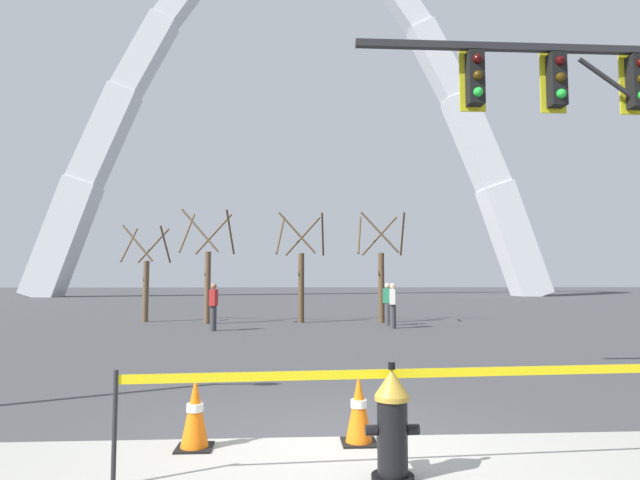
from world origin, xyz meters
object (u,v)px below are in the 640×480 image
traffic_cone_by_hydrant (359,409)px  pedestrian_standing_center (213,306)px  fire_hydrant (392,424)px  traffic_signal_gantry (619,127)px  monument_arch (294,121)px  pedestrian_walking_right (393,305)px  traffic_cone_mid_sidewalk (195,413)px  pedestrian_walking_left (388,304)px

traffic_cone_by_hydrant → pedestrian_standing_center: bearing=104.5°
fire_hydrant → traffic_signal_gantry: 7.15m
traffic_signal_gantry → monument_arch: size_ratio=0.12×
traffic_cone_by_hydrant → pedestrian_walking_right: (2.95, 13.18, 0.46)m
traffic_cone_by_hydrant → traffic_signal_gantry: traffic_signal_gantry is taller
fire_hydrant → traffic_signal_gantry: (4.65, 3.87, 3.80)m
traffic_cone_mid_sidewalk → pedestrian_standing_center: 12.77m
pedestrian_standing_center → pedestrian_walking_left: bearing=16.1°
traffic_signal_gantry → pedestrian_standing_center: 13.09m
pedestrian_walking_right → fire_hydrant: bearing=-101.2°
fire_hydrant → pedestrian_walking_right: pedestrian_walking_right is taller
pedestrian_walking_left → traffic_cone_by_hydrant: bearing=-101.8°
traffic_cone_by_hydrant → traffic_cone_mid_sidewalk: size_ratio=1.00×
traffic_signal_gantry → pedestrian_walking_right: traffic_signal_gantry is taller
traffic_cone_mid_sidewalk → pedestrian_walking_left: 15.22m
traffic_cone_mid_sidewalk → traffic_cone_by_hydrant: bearing=2.5°
monument_arch → pedestrian_walking_left: 40.20m
monument_arch → traffic_cone_by_hydrant: bearing=-89.8°
fire_hydrant → traffic_signal_gantry: size_ratio=0.15×
traffic_signal_gantry → pedestrian_walking_right: 11.03m
traffic_cone_by_hydrant → traffic_cone_mid_sidewalk: (-1.67, -0.07, 0.00)m
traffic_signal_gantry → monument_arch: (-5.03, 47.43, 14.37)m
traffic_cone_mid_sidewalk → traffic_signal_gantry: size_ratio=0.11×
fire_hydrant → monument_arch: (-0.37, 51.30, 18.17)m
monument_arch → pedestrian_walking_right: monument_arch is taller
pedestrian_standing_center → traffic_cone_by_hydrant: bearing=-75.5°
traffic_signal_gantry → pedestrian_walking_left: traffic_signal_gantry is taller
traffic_cone_by_hydrant → traffic_signal_gantry: (4.81, 2.86, 3.91)m
fire_hydrant → pedestrian_walking_right: bearing=78.8°
traffic_cone_mid_sidewalk → pedestrian_walking_right: (4.63, 13.25, 0.46)m
traffic_signal_gantry → traffic_cone_mid_sidewalk: bearing=-155.6°
traffic_signal_gantry → pedestrian_walking_left: (-1.80, 11.54, -3.45)m
fire_hydrant → pedestrian_walking_right: size_ratio=0.62×
monument_arch → pedestrian_standing_center: size_ratio=34.17×
traffic_cone_mid_sidewalk → pedestrian_walking_right: bearing=70.8°
pedestrian_standing_center → traffic_signal_gantry: bearing=-50.4°
pedestrian_walking_right → monument_arch: bearing=94.9°
traffic_signal_gantry → monument_arch: bearing=96.0°
pedestrian_walking_left → pedestrian_walking_right: bearing=-92.4°
pedestrian_walking_right → pedestrian_standing_center: bearing=-174.6°
traffic_signal_gantry → fire_hydrant: bearing=-140.2°
pedestrian_standing_center → pedestrian_walking_right: bearing=5.4°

